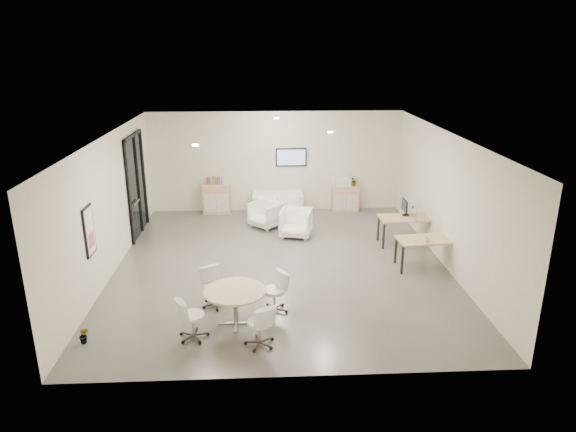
% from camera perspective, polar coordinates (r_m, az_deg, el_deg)
% --- Properties ---
extents(room_shell, '(9.60, 10.60, 4.80)m').
position_cam_1_polar(room_shell, '(12.14, -0.79, 1.48)').
color(room_shell, '#514E4A').
rests_on(room_shell, ground).
extents(glass_door, '(0.09, 1.90, 2.85)m').
position_cam_1_polar(glass_door, '(14.99, -16.49, 3.63)').
color(glass_door, black).
rests_on(glass_door, room_shell).
extents(artwork, '(0.05, 0.54, 1.04)m').
position_cam_1_polar(artwork, '(11.20, -21.22, -1.58)').
color(artwork, black).
rests_on(artwork, room_shell).
extents(wall_tv, '(0.98, 0.06, 0.58)m').
position_cam_1_polar(wall_tv, '(16.44, 0.35, 6.54)').
color(wall_tv, black).
rests_on(wall_tv, room_shell).
extents(ceiling_spots, '(3.14, 4.14, 0.03)m').
position_cam_1_polar(ceiling_spots, '(12.59, -1.90, 9.47)').
color(ceiling_spots, '#FFEAC6').
rests_on(ceiling_spots, room_shell).
extents(sideboard_left, '(0.86, 0.44, 0.97)m').
position_cam_1_polar(sideboard_left, '(16.59, -7.95, 1.95)').
color(sideboard_left, tan).
rests_on(sideboard_left, room_shell).
extents(sideboard_right, '(0.85, 0.41, 0.85)m').
position_cam_1_polar(sideboard_right, '(16.77, 6.37, 1.99)').
color(sideboard_right, tan).
rests_on(sideboard_right, room_shell).
extents(books, '(0.50, 0.14, 0.22)m').
position_cam_1_polar(books, '(16.44, -8.18, 3.93)').
color(books, red).
rests_on(books, sideboard_left).
extents(printer, '(0.46, 0.39, 0.32)m').
position_cam_1_polar(printer, '(16.61, 6.18, 3.89)').
color(printer, white).
rests_on(printer, sideboard_right).
extents(loveseat, '(1.60, 0.80, 0.60)m').
position_cam_1_polar(loveseat, '(16.42, -1.16, 1.39)').
color(loveseat, white).
rests_on(loveseat, room_shell).
extents(blue_rug, '(1.54, 1.23, 0.01)m').
position_cam_1_polar(blue_rug, '(15.39, 0.04, -1.05)').
color(blue_rug, '#2B4E84').
rests_on(blue_rug, room_shell).
extents(armchair_left, '(1.11, 1.11, 0.84)m').
position_cam_1_polar(armchair_left, '(15.18, -2.45, 0.30)').
color(armchair_left, white).
rests_on(armchair_left, room_shell).
extents(armchair_right, '(0.99, 0.95, 0.86)m').
position_cam_1_polar(armchair_right, '(14.40, 0.87, -0.64)').
color(armchair_right, white).
rests_on(armchair_right, room_shell).
extents(desk_rear, '(1.52, 0.82, 0.77)m').
position_cam_1_polar(desk_rear, '(14.11, 13.08, -0.42)').
color(desk_rear, tan).
rests_on(desk_rear, room_shell).
extents(desk_front, '(1.51, 0.86, 0.75)m').
position_cam_1_polar(desk_front, '(12.73, 15.24, -2.77)').
color(desk_front, tan).
rests_on(desk_front, room_shell).
extents(monitor, '(0.20, 0.50, 0.44)m').
position_cam_1_polar(monitor, '(14.14, 12.85, 0.98)').
color(monitor, black).
rests_on(monitor, desk_rear).
extents(round_table, '(1.19, 1.19, 0.72)m').
position_cam_1_polar(round_table, '(9.93, -5.90, -8.64)').
color(round_table, tan).
rests_on(round_table, room_shell).
extents(meeting_chairs, '(2.32, 2.32, 0.82)m').
position_cam_1_polar(meeting_chairs, '(10.03, -5.86, -9.80)').
color(meeting_chairs, white).
rests_on(meeting_chairs, room_shell).
extents(plant_cabinet, '(0.36, 0.39, 0.25)m').
position_cam_1_polar(plant_cabinet, '(16.65, 7.30, 3.80)').
color(plant_cabinet, '#3F7F3F').
rests_on(plant_cabinet, sideboard_right).
extents(plant_floor, '(0.20, 0.34, 0.14)m').
position_cam_1_polar(plant_floor, '(10.25, -21.67, -12.65)').
color(plant_floor, '#3F7F3F').
rests_on(plant_floor, room_shell).
extents(cup, '(0.15, 0.14, 0.12)m').
position_cam_1_polar(cup, '(12.47, 15.15, -2.51)').
color(cup, white).
rests_on(cup, desk_front).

